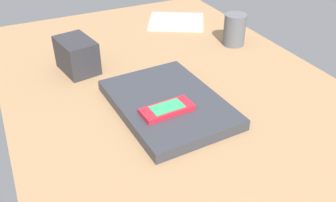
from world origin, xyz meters
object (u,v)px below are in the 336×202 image
at_px(laptop_closed, 168,104).
at_px(pen_cup, 234,30).
at_px(desk_organizer, 77,55).
at_px(key_ring, 68,49).
at_px(cell_phone_on_laptop, 167,109).
at_px(notepad, 176,22).

relative_size(laptop_closed, pen_cup, 3.25).
distance_m(pen_cup, desk_organizer, 0.47).
relative_size(key_ring, desk_organizer, 0.28).
bearing_deg(key_ring, cell_phone_on_laptop, 13.68).
relative_size(laptop_closed, notepad, 1.67).
relative_size(pen_cup, desk_organizer, 0.80).
relative_size(cell_phone_on_laptop, desk_organizer, 0.99).
bearing_deg(laptop_closed, cell_phone_on_laptop, -31.07).
height_order(key_ring, pen_cup, pen_cup).
height_order(laptop_closed, notepad, laptop_closed).
bearing_deg(desk_organizer, pen_cup, 74.59).
xyz_separation_m(laptop_closed, desk_organizer, (-0.27, -0.14, 0.03)).
distance_m(cell_phone_on_laptop, notepad, 0.58).
xyz_separation_m(cell_phone_on_laptop, desk_organizer, (-0.31, -0.11, 0.01)).
bearing_deg(laptop_closed, key_ring, -164.89).
height_order(cell_phone_on_laptop, key_ring, cell_phone_on_laptop).
xyz_separation_m(key_ring, notepad, (-0.05, 0.39, 0.00)).
bearing_deg(key_ring, desk_organizer, -1.52).
relative_size(pen_cup, notepad, 0.51).
bearing_deg(pen_cup, desk_organizer, -95.13).
bearing_deg(desk_organizer, cell_phone_on_laptop, 9.65).
height_order(laptop_closed, key_ring, laptop_closed).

